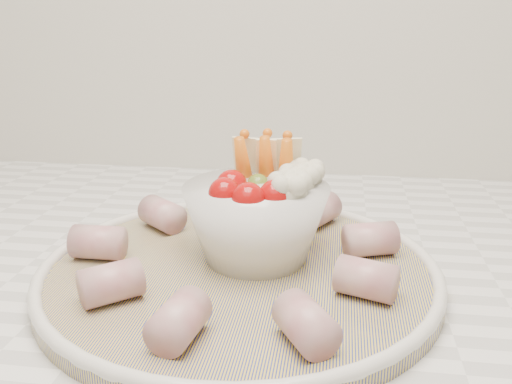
# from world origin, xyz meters

# --- Properties ---
(serving_platter) EXTENTS (0.37, 0.37, 0.02)m
(serving_platter) POSITION_xyz_m (0.10, 1.38, 0.93)
(serving_platter) COLOR navy
(serving_platter) RESTS_ON kitchen_counter
(veggie_bowl) EXTENTS (0.14, 0.14, 0.12)m
(veggie_bowl) POSITION_xyz_m (0.12, 1.40, 0.98)
(veggie_bowl) COLOR white
(veggie_bowl) RESTS_ON serving_platter
(cured_meat_rolls) EXTENTS (0.31, 0.30, 0.03)m
(cured_meat_rolls) POSITION_xyz_m (0.10, 1.38, 0.95)
(cured_meat_rolls) COLOR #A14954
(cured_meat_rolls) RESTS_ON serving_platter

